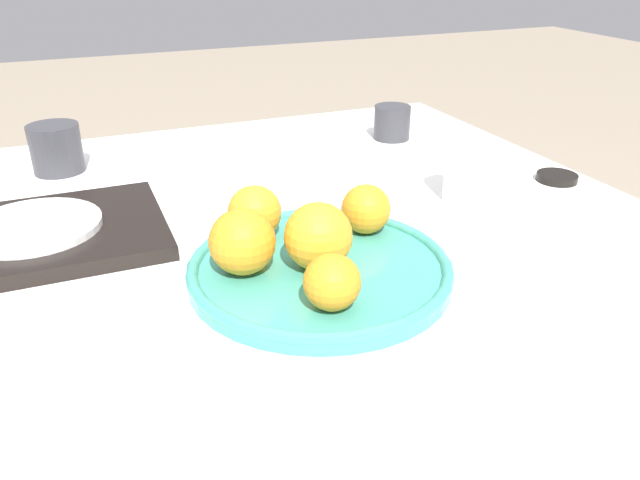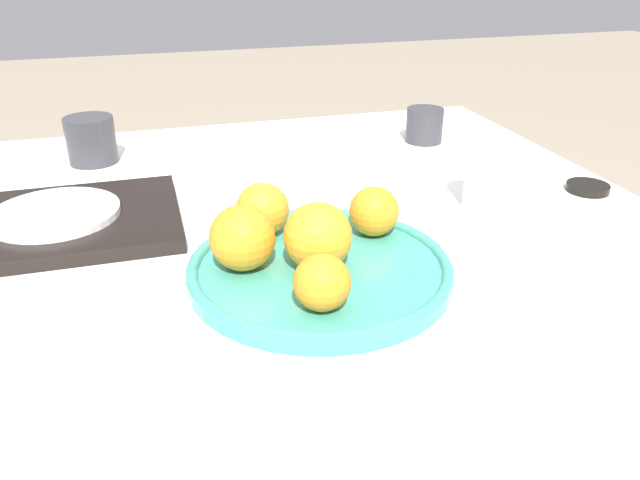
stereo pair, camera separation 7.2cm
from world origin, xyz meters
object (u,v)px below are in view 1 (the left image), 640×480
(cup_0, at_px, (56,149))
(orange_3, at_px, (255,212))
(orange_2, at_px, (366,209))
(water_glass, at_px, (467,171))
(orange_0, at_px, (332,282))
(side_plate, at_px, (33,226))
(serving_tray, at_px, (36,236))
(napkin, at_px, (359,174))
(cup_1, at_px, (392,123))
(orange_4, at_px, (242,242))
(fruit_platter, at_px, (320,268))
(orange_1, at_px, (318,236))
(soy_dish, at_px, (557,177))

(cup_0, bearing_deg, orange_3, -61.13)
(cup_0, bearing_deg, orange_2, -51.11)
(orange_3, distance_m, water_glass, 0.35)
(orange_0, height_order, side_plate, orange_0)
(water_glass, xyz_separation_m, serving_tray, (-0.61, 0.09, -0.04))
(serving_tray, xyz_separation_m, napkin, (0.51, 0.06, -0.01))
(cup_1, bearing_deg, orange_4, -134.60)
(water_glass, relative_size, napkin, 0.77)
(water_glass, relative_size, cup_0, 1.14)
(serving_tray, xyz_separation_m, side_plate, (0.00, 0.00, 0.02))
(orange_0, relative_size, serving_tray, 0.18)
(fruit_platter, xyz_separation_m, orange_1, (-0.00, -0.00, 0.04))
(orange_0, distance_m, water_glass, 0.39)
(orange_4, distance_m, soy_dish, 0.59)
(orange_0, height_order, serving_tray, orange_0)
(water_glass, relative_size, side_plate, 0.56)
(napkin, bearing_deg, cup_1, 47.53)
(orange_2, height_order, water_glass, water_glass)
(orange_2, bearing_deg, orange_3, 163.33)
(orange_4, bearing_deg, cup_1, 45.40)
(orange_0, bearing_deg, cup_1, 56.03)
(orange_2, distance_m, orange_4, 0.18)
(orange_4, distance_m, cup_1, 0.62)
(side_plate, bearing_deg, cup_1, 19.33)
(orange_4, relative_size, napkin, 0.61)
(fruit_platter, relative_size, napkin, 2.51)
(serving_tray, distance_m, cup_0, 0.29)
(cup_1, bearing_deg, napkin, -132.47)
(orange_3, height_order, soy_dish, orange_3)
(orange_0, height_order, napkin, orange_0)
(serving_tray, relative_size, napkin, 2.63)
(serving_tray, bearing_deg, orange_0, -47.91)
(soy_dish, bearing_deg, cup_1, 114.12)
(napkin, bearing_deg, water_glass, -57.17)
(orange_0, xyz_separation_m, serving_tray, (-0.29, 0.32, -0.04))
(orange_0, relative_size, orange_4, 0.79)
(orange_4, height_order, cup_0, orange_4)
(fruit_platter, relative_size, cup_0, 3.72)
(orange_3, height_order, cup_0, orange_3)
(side_plate, bearing_deg, fruit_platter, -36.30)
(side_plate, bearing_deg, orange_2, -22.48)
(orange_4, xyz_separation_m, serving_tray, (-0.22, 0.21, -0.05))
(orange_2, distance_m, side_plate, 0.44)
(orange_3, bearing_deg, serving_tray, 154.68)
(orange_2, distance_m, orange_3, 0.14)
(fruit_platter, distance_m, water_glass, 0.33)
(fruit_platter, height_order, orange_1, orange_1)
(orange_2, bearing_deg, orange_4, -166.68)
(fruit_platter, bearing_deg, orange_3, 114.31)
(orange_2, distance_m, napkin, 0.26)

